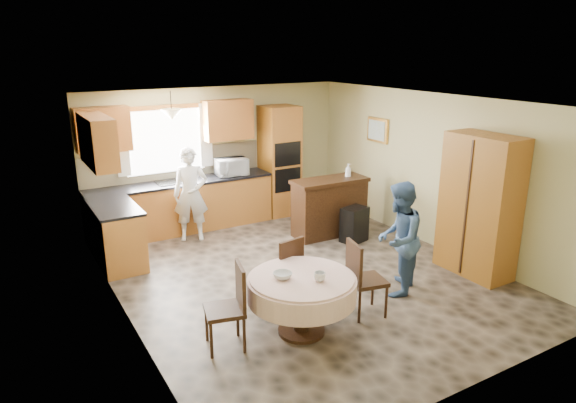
{
  "coord_description": "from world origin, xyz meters",
  "views": [
    {
      "loc": [
        -3.67,
        -5.78,
        3.21
      ],
      "look_at": [
        -0.08,
        0.3,
        1.06
      ],
      "focal_mm": 32.0,
      "sensor_mm": 36.0,
      "label": 1
    }
  ],
  "objects_px": {
    "person_sink": "(191,194)",
    "person_dining": "(399,239)",
    "chair_back": "(286,268)",
    "chair_right": "(362,275)",
    "cupboard": "(479,206)",
    "chair_left": "(231,303)",
    "dining_table": "(302,289)",
    "sideboard": "(329,209)",
    "oven_tower": "(280,161)"
  },
  "relations": [
    {
      "from": "chair_left",
      "to": "person_sink",
      "type": "relative_size",
      "value": 0.6
    },
    {
      "from": "oven_tower",
      "to": "chair_left",
      "type": "bearing_deg",
      "value": -126.13
    },
    {
      "from": "sideboard",
      "to": "chair_left",
      "type": "xyz_separation_m",
      "value": [
        -2.95,
        -2.35,
        0.06
      ]
    },
    {
      "from": "oven_tower",
      "to": "sideboard",
      "type": "bearing_deg",
      "value": -84.52
    },
    {
      "from": "chair_left",
      "to": "oven_tower",
      "type": "bearing_deg",
      "value": 157.73
    },
    {
      "from": "cupboard",
      "to": "person_sink",
      "type": "distance_m",
      "value": 4.58
    },
    {
      "from": "sideboard",
      "to": "chair_left",
      "type": "relative_size",
      "value": 1.38
    },
    {
      "from": "chair_back",
      "to": "person_dining",
      "type": "distance_m",
      "value": 1.54
    },
    {
      "from": "person_sink",
      "to": "chair_right",
      "type": "bearing_deg",
      "value": -55.46
    },
    {
      "from": "chair_left",
      "to": "chair_back",
      "type": "height_order",
      "value": "chair_left"
    },
    {
      "from": "chair_back",
      "to": "chair_right",
      "type": "distance_m",
      "value": 0.96
    },
    {
      "from": "chair_right",
      "to": "person_sink",
      "type": "distance_m",
      "value": 3.65
    },
    {
      "from": "cupboard",
      "to": "chair_back",
      "type": "distance_m",
      "value": 2.97
    },
    {
      "from": "chair_left",
      "to": "cupboard",
      "type": "bearing_deg",
      "value": 103.45
    },
    {
      "from": "dining_table",
      "to": "oven_tower",
      "type": "bearing_deg",
      "value": 63.47
    },
    {
      "from": "chair_back",
      "to": "person_dining",
      "type": "bearing_deg",
      "value": 153.28
    },
    {
      "from": "chair_left",
      "to": "person_dining",
      "type": "relative_size",
      "value": 0.63
    },
    {
      "from": "person_dining",
      "to": "cupboard",
      "type": "bearing_deg",
      "value": 139.47
    },
    {
      "from": "cupboard",
      "to": "chair_back",
      "type": "xyz_separation_m",
      "value": [
        -2.87,
        0.55,
        -0.51
      ]
    },
    {
      "from": "sideboard",
      "to": "chair_back",
      "type": "xyz_separation_m",
      "value": [
        -1.94,
        -1.83,
        0.03
      ]
    },
    {
      "from": "dining_table",
      "to": "chair_right",
      "type": "height_order",
      "value": "chair_right"
    },
    {
      "from": "sideboard",
      "to": "chair_back",
      "type": "distance_m",
      "value": 2.67
    },
    {
      "from": "chair_left",
      "to": "chair_back",
      "type": "bearing_deg",
      "value": 131.33
    },
    {
      "from": "chair_left",
      "to": "chair_right",
      "type": "distance_m",
      "value": 1.67
    },
    {
      "from": "chair_right",
      "to": "chair_left",
      "type": "bearing_deg",
      "value": 96.4
    },
    {
      "from": "oven_tower",
      "to": "cupboard",
      "type": "xyz_separation_m",
      "value": [
        1.07,
        -3.87,
        -0.04
      ]
    },
    {
      "from": "chair_back",
      "to": "chair_right",
      "type": "bearing_deg",
      "value": 123.97
    },
    {
      "from": "person_sink",
      "to": "person_dining",
      "type": "relative_size",
      "value": 1.04
    },
    {
      "from": "person_sink",
      "to": "dining_table",
      "type": "bearing_deg",
      "value": -68.92
    },
    {
      "from": "chair_back",
      "to": "person_sink",
      "type": "distance_m",
      "value": 2.87
    },
    {
      "from": "oven_tower",
      "to": "chair_back",
      "type": "xyz_separation_m",
      "value": [
        -1.8,
        -3.32,
        -0.55
      ]
    },
    {
      "from": "sideboard",
      "to": "person_dining",
      "type": "xyz_separation_m",
      "value": [
        -0.49,
        -2.28,
        0.29
      ]
    },
    {
      "from": "dining_table",
      "to": "person_sink",
      "type": "xyz_separation_m",
      "value": [
        -0.01,
        3.52,
        0.25
      ]
    },
    {
      "from": "sideboard",
      "to": "person_sink",
      "type": "distance_m",
      "value": 2.4
    },
    {
      "from": "sideboard",
      "to": "cupboard",
      "type": "bearing_deg",
      "value": -66.54
    },
    {
      "from": "sideboard",
      "to": "cupboard",
      "type": "distance_m",
      "value": 2.61
    },
    {
      "from": "chair_back",
      "to": "chair_right",
      "type": "height_order",
      "value": "chair_right"
    },
    {
      "from": "cupboard",
      "to": "person_sink",
      "type": "height_order",
      "value": "cupboard"
    },
    {
      "from": "dining_table",
      "to": "person_dining",
      "type": "xyz_separation_m",
      "value": [
        1.64,
        0.22,
        0.22
      ]
    },
    {
      "from": "oven_tower",
      "to": "chair_left",
      "type": "height_order",
      "value": "oven_tower"
    },
    {
      "from": "sideboard",
      "to": "chair_right",
      "type": "relative_size",
      "value": 1.38
    },
    {
      "from": "oven_tower",
      "to": "dining_table",
      "type": "bearing_deg",
      "value": -116.53
    },
    {
      "from": "chair_left",
      "to": "chair_right",
      "type": "bearing_deg",
      "value": 97.81
    },
    {
      "from": "cupboard",
      "to": "chair_left",
      "type": "bearing_deg",
      "value": 179.59
    },
    {
      "from": "dining_table",
      "to": "chair_back",
      "type": "bearing_deg",
      "value": 73.97
    },
    {
      "from": "person_dining",
      "to": "chair_back",
      "type": "bearing_deg",
      "value": -54.33
    },
    {
      "from": "person_sink",
      "to": "person_dining",
      "type": "distance_m",
      "value": 3.69
    },
    {
      "from": "chair_back",
      "to": "person_dining",
      "type": "relative_size",
      "value": 0.6
    },
    {
      "from": "oven_tower",
      "to": "sideboard",
      "type": "xyz_separation_m",
      "value": [
        0.14,
        -1.49,
        -0.59
      ]
    },
    {
      "from": "oven_tower",
      "to": "chair_right",
      "type": "relative_size",
      "value": 2.2
    }
  ]
}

